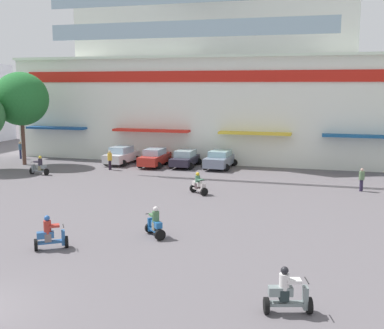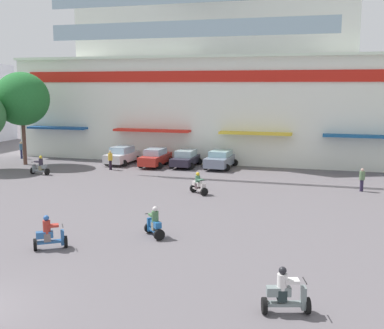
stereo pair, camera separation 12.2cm
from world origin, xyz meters
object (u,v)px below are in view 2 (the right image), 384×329
(parked_car_2, at_px, (186,158))
(scooter_rider_1, at_px, (154,224))
(parked_car_3, at_px, (221,159))
(pedestrian_0, at_px, (362,178))
(scooter_rider_0, at_px, (49,235))
(scooter_rider_6, at_px, (40,167))
(pedestrian_2, at_px, (110,159))
(plaza_tree_0, at_px, (22,99))
(pedestrian_1, at_px, (21,149))
(parked_car_1, at_px, (155,157))
(scooter_rider_4, at_px, (199,185))
(parked_car_0, at_px, (122,155))
(scooter_rider_5, at_px, (285,294))

(parked_car_2, xyz_separation_m, scooter_rider_1, (4.26, -19.26, -0.12))
(parked_car_3, xyz_separation_m, pedestrian_0, (11.09, -6.39, 0.11))
(scooter_rider_0, xyz_separation_m, scooter_rider_6, (-10.50, 15.36, -0.00))
(scooter_rider_0, distance_m, pedestrian_2, 19.89)
(scooter_rider_1, bearing_deg, pedestrian_0, 52.94)
(plaza_tree_0, bearing_deg, scooter_rider_0, -52.91)
(pedestrian_0, height_order, pedestrian_1, pedestrian_1)
(parked_car_1, relative_size, parked_car_3, 0.96)
(parked_car_1, xyz_separation_m, scooter_rider_0, (3.13, -21.69, -0.16))
(parked_car_3, bearing_deg, scooter_rider_4, -85.39)
(scooter_rider_0, distance_m, pedestrian_0, 20.97)
(scooter_rider_6, bearing_deg, parked_car_0, 58.21)
(pedestrian_2, bearing_deg, plaza_tree_0, 177.33)
(scooter_rider_0, distance_m, scooter_rider_4, 12.64)
(parked_car_0, bearing_deg, scooter_rider_5, -56.42)
(scooter_rider_4, distance_m, pedestrian_2, 11.64)
(parked_car_1, xyz_separation_m, scooter_rider_5, (13.52, -24.99, -0.13))
(scooter_rider_0, distance_m, scooter_rider_5, 10.90)
(plaza_tree_0, distance_m, scooter_rider_4, 20.04)
(scooter_rider_6, bearing_deg, scooter_rider_4, -12.88)
(parked_car_2, height_order, scooter_rider_6, scooter_rider_6)
(scooter_rider_5, bearing_deg, parked_car_3, 107.00)
(parked_car_3, relative_size, scooter_rider_4, 3.19)
(parked_car_0, relative_size, pedestrian_1, 2.59)
(pedestrian_0, bearing_deg, parked_car_0, 163.17)
(parked_car_0, relative_size, parked_car_3, 0.94)
(parked_car_1, height_order, pedestrian_1, pedestrian_1)
(scooter_rider_5, distance_m, pedestrian_0, 19.50)
(scooter_rider_6, bearing_deg, plaza_tree_0, 136.05)
(plaza_tree_0, height_order, parked_car_2, plaza_tree_0)
(parked_car_3, distance_m, pedestrian_0, 12.80)
(parked_car_3, bearing_deg, parked_car_0, -177.93)
(scooter_rider_5, distance_m, pedestrian_1, 37.50)
(scooter_rider_0, relative_size, pedestrian_2, 0.93)
(scooter_rider_4, bearing_deg, plaza_tree_0, 158.36)
(parked_car_3, distance_m, pedestrian_2, 9.30)
(parked_car_0, bearing_deg, pedestrian_0, -16.83)
(parked_car_3, relative_size, pedestrian_1, 2.76)
(parked_car_0, xyz_separation_m, scooter_rider_4, (9.77, -9.80, -0.21))
(parked_car_2, relative_size, parked_car_3, 0.91)
(plaza_tree_0, xyz_separation_m, scooter_rider_5, (25.00, -22.63, -5.16))
(parked_car_3, distance_m, pedestrian_1, 19.61)
(scooter_rider_6, relative_size, pedestrian_0, 0.98)
(parked_car_1, relative_size, pedestrian_1, 2.65)
(parked_car_0, relative_size, pedestrian_0, 2.73)
(scooter_rider_1, distance_m, scooter_rider_5, 9.04)
(parked_car_0, bearing_deg, plaza_tree_0, -162.05)
(plaza_tree_0, bearing_deg, scooter_rider_6, -43.95)
(scooter_rider_4, xyz_separation_m, scooter_rider_5, (7.02, -15.49, 0.06))
(pedestrian_0, bearing_deg, pedestrian_1, 168.35)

